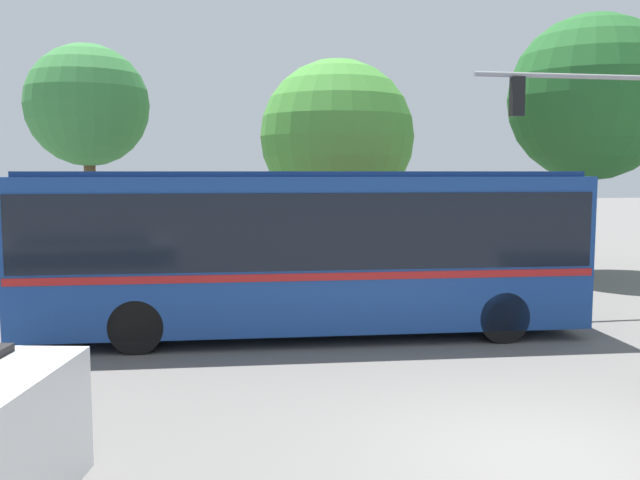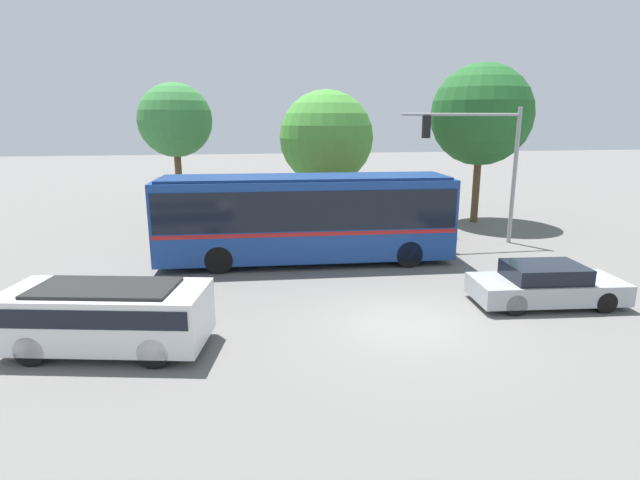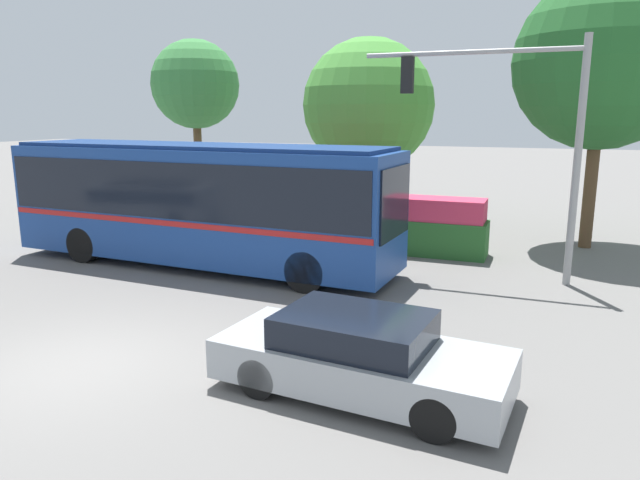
# 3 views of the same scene
# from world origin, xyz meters

# --- Properties ---
(ground_plane) EXTENTS (140.00, 140.00, 0.00)m
(ground_plane) POSITION_xyz_m (0.00, 0.00, 0.00)
(ground_plane) COLOR slate
(city_bus) EXTENTS (11.16, 3.07, 3.31)m
(city_bus) POSITION_xyz_m (-1.80, 6.41, 1.88)
(city_bus) COLOR navy
(city_bus) RESTS_ON ground
(sedan_foreground) EXTENTS (4.45, 2.15, 1.23)m
(sedan_foreground) POSITION_xyz_m (4.57, 0.76, 0.59)
(sedan_foreground) COLOR #9EA3A8
(sedan_foreground) RESTS_ON ground
(traffic_light_pole) EXTENTS (5.27, 0.24, 5.88)m
(traffic_light_pole) POSITION_xyz_m (6.20, 8.06, 3.93)
(traffic_light_pole) COLOR gray
(traffic_light_pole) RESTS_ON ground
(flowering_hedge) EXTENTS (9.27, 1.17, 1.69)m
(flowering_hedge) POSITION_xyz_m (0.83, 10.02, 0.83)
(flowering_hedge) COLOR #286028
(flowering_hedge) RESTS_ON ground
(street_tree_left) EXTENTS (3.71, 3.71, 7.18)m
(street_tree_left) POSITION_xyz_m (-7.28, 14.88, 5.29)
(street_tree_left) COLOR brown
(street_tree_left) RESTS_ON ground
(street_tree_centre) EXTENTS (4.95, 4.95, 6.89)m
(street_tree_centre) POSITION_xyz_m (0.45, 14.62, 4.41)
(street_tree_centre) COLOR brown
(street_tree_centre) RESTS_ON ground
(street_tree_right) EXTENTS (5.15, 5.15, 8.16)m
(street_tree_right) POSITION_xyz_m (8.18, 12.71, 5.57)
(street_tree_right) COLOR brown
(street_tree_right) RESTS_ON ground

